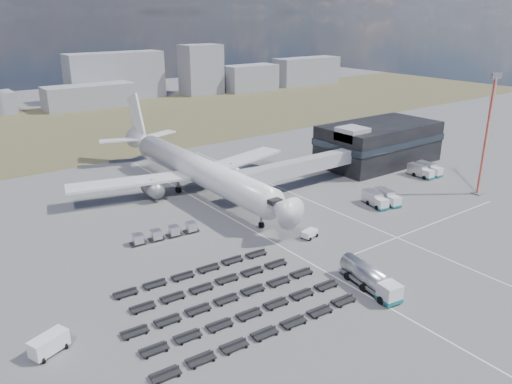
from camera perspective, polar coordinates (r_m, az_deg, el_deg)
ground at (r=82.34m, az=4.40°, el=-6.11°), size 420.00×420.00×0.00m
grass_strip at (r=176.47m, az=-19.63°, el=6.95°), size 420.00×90.00×0.01m
lane_markings at (r=90.40m, az=7.89°, el=-3.79°), size 47.12×110.00×0.01m
terminal at (r=128.91m, az=13.79°, el=5.49°), size 30.40×16.40×11.00m
jet_bridge at (r=104.59m, az=3.84°, el=2.62°), size 30.30×3.80×7.05m
airliner at (r=105.28m, az=-7.04°, el=2.76°), size 51.59×64.53×17.62m
skyline at (r=209.31m, az=-27.08°, el=10.47°), size 291.33×25.32×25.10m
fuel_tanker at (r=71.06m, az=12.91°, el=-9.56°), size 4.14×10.67×3.36m
pushback_tug at (r=85.02m, az=6.12°, el=-4.80°), size 3.21×2.28×1.35m
utility_van at (r=62.46m, az=-22.57°, el=-15.80°), size 4.64×3.35×2.27m
catering_truck at (r=110.34m, az=-4.25°, el=1.50°), size 3.21×5.96×2.60m
service_trucks_near at (r=101.54m, az=14.15°, el=-0.71°), size 6.38×7.16×2.50m
service_trucks_far at (r=122.68m, az=18.74°, el=2.40°), size 5.48×6.49×2.54m
uld_row at (r=85.56m, az=-10.33°, el=-4.62°), size 12.14×2.60×1.67m
baggage_dollies at (r=67.09m, az=-3.23°, el=-12.22°), size 30.08×20.65×0.76m
floodlight_mast at (r=111.42m, az=24.86°, el=5.85°), size 2.38×1.93×24.94m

